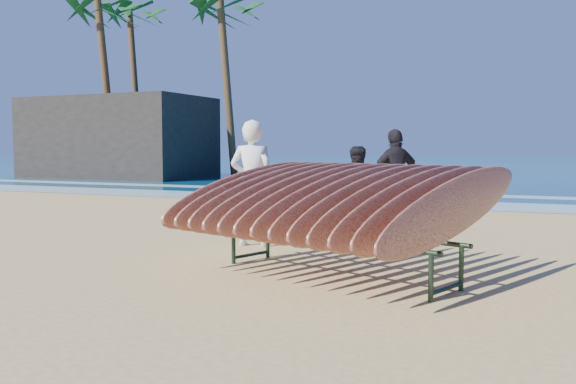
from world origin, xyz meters
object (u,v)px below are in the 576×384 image
at_px(person_dark_b, 396,177).
at_px(palm_right, 134,18).
at_px(building, 118,138).
at_px(palm_left, 105,14).
at_px(surfboard_rack, 336,200).
at_px(palm_mid, 227,13).
at_px(person_dark_a, 360,191).
at_px(person_white, 253,183).

height_order(person_dark_b, palm_right, palm_right).
xyz_separation_m(building, palm_left, (-0.26, -0.47, 6.13)).
height_order(surfboard_rack, palm_right, palm_right).
distance_m(building, palm_right, 9.07).
xyz_separation_m(surfboard_rack, palm_mid, (-12.52, 19.25, 7.10)).
xyz_separation_m(person_dark_b, palm_right, (-20.30, 17.78, 8.20)).
distance_m(palm_mid, palm_right, 9.08).
distance_m(person_dark_a, palm_left, 23.65).
bearing_deg(person_dark_a, palm_left, 108.51).
bearing_deg(palm_mid, person_dark_b, -49.95).
bearing_deg(person_dark_b, palm_left, -79.71).
height_order(building, palm_right, palm_right).
distance_m(person_dark_a, palm_right, 29.08).
distance_m(person_white, palm_left, 23.90).
distance_m(building, palm_mid, 8.34).
bearing_deg(person_dark_a, person_dark_b, 47.58).
relative_size(person_dark_a, building, 0.17).
bearing_deg(surfboard_rack, building, 154.02).
bearing_deg(building, palm_right, 118.98).
bearing_deg(palm_left, person_dark_a, -38.45).
bearing_deg(person_dark_b, palm_mid, -94.82).
height_order(person_dark_a, building, building).
bearing_deg(palm_mid, palm_right, 157.13).
bearing_deg(person_white, building, -55.44).
bearing_deg(person_dark_a, surfboard_rack, -110.28).
xyz_separation_m(person_white, palm_mid, (-10.57, 17.67, 7.04)).
relative_size(person_dark_a, palm_left, 0.17).
relative_size(person_white, palm_left, 0.22).
height_order(person_dark_a, palm_left, palm_left).
distance_m(person_white, person_dark_b, 3.68).
bearing_deg(palm_right, person_dark_a, -43.95).
distance_m(person_dark_a, palm_mid, 20.99).
relative_size(building, palm_left, 1.00).
height_order(surfboard_rack, palm_left, palm_left).
bearing_deg(person_dark_b, person_dark_a, 35.74).
bearing_deg(person_dark_a, building, 107.16).
bearing_deg(person_white, palm_mid, -69.34).
distance_m(palm_left, palm_right, 5.97).
bearing_deg(person_dark_b, building, -81.12).
relative_size(person_white, person_dark_a, 1.26).
distance_m(surfboard_rack, person_white, 2.52).
relative_size(person_dark_b, palm_left, 0.21).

